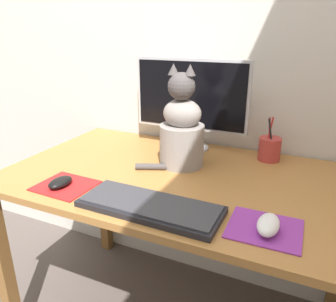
% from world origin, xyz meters
% --- Properties ---
extents(wall_back, '(7.00, 0.04, 2.50)m').
position_xyz_m(wall_back, '(0.00, 0.41, 1.25)').
color(wall_back, beige).
rests_on(wall_back, ground_plane).
extents(desk, '(1.30, 0.75, 0.73)m').
position_xyz_m(desk, '(0.00, 0.00, 0.64)').
color(desk, '#A87038').
rests_on(desk, ground_plane).
extents(monitor, '(0.50, 0.17, 0.39)m').
position_xyz_m(monitor, '(-0.07, 0.28, 0.95)').
color(monitor, '#B2B2B7').
rests_on(monitor, desk).
extents(keyboard, '(0.43, 0.17, 0.02)m').
position_xyz_m(keyboard, '(0.01, -0.27, 0.74)').
color(keyboard, black).
rests_on(keyboard, desk).
extents(mousepad_left, '(0.19, 0.17, 0.00)m').
position_xyz_m(mousepad_left, '(-0.33, -0.25, 0.73)').
color(mousepad_left, red).
rests_on(mousepad_left, desk).
extents(mousepad_right, '(0.19, 0.17, 0.00)m').
position_xyz_m(mousepad_right, '(0.34, -0.23, 0.73)').
color(mousepad_right, purple).
rests_on(mousepad_right, desk).
extents(computer_mouse_left, '(0.06, 0.10, 0.03)m').
position_xyz_m(computer_mouse_left, '(-0.34, -0.26, 0.75)').
color(computer_mouse_left, black).
rests_on(computer_mouse_left, mousepad_left).
extents(computer_mouse_right, '(0.06, 0.11, 0.04)m').
position_xyz_m(computer_mouse_right, '(0.35, -0.24, 0.76)').
color(computer_mouse_right, white).
rests_on(computer_mouse_right, mousepad_right).
extents(cat, '(0.24, 0.22, 0.39)m').
position_xyz_m(cat, '(-0.04, 0.09, 0.88)').
color(cat, gray).
rests_on(cat, desk).
extents(pen_cup, '(0.09, 0.09, 0.18)m').
position_xyz_m(pen_cup, '(0.27, 0.29, 0.78)').
color(pen_cup, '#B23833').
rests_on(pen_cup, desk).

